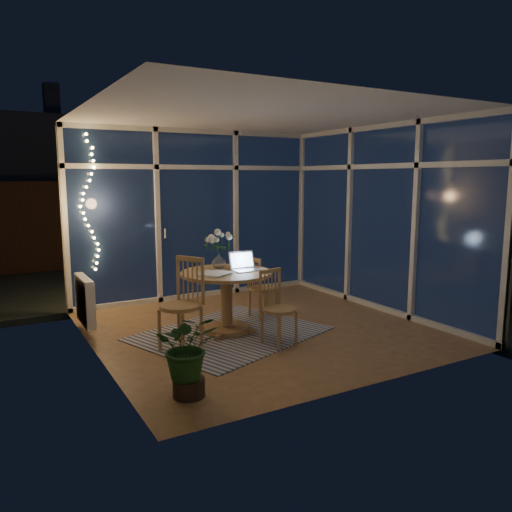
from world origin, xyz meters
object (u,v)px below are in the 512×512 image
at_px(chair_front, 279,308).
at_px(potted_plant, 188,354).
at_px(laptop, 247,261).
at_px(chair_left, 180,304).
at_px(dining_table, 227,302).
at_px(flower_vase, 219,260).
at_px(chair_right, 263,287).

xyz_separation_m(chair_front, potted_plant, (-1.39, -0.76, -0.05)).
relative_size(laptop, potted_plant, 0.45).
bearing_deg(potted_plant, chair_left, 72.11).
bearing_deg(chair_front, dining_table, 101.60).
distance_m(laptop, flower_vase, 0.40).
relative_size(chair_front, potted_plant, 1.14).
bearing_deg(chair_left, dining_table, 84.10).
height_order(chair_left, chair_front, chair_left).
bearing_deg(chair_left, chair_front, 38.58).
xyz_separation_m(chair_left, chair_front, (1.02, -0.40, -0.08)).
relative_size(chair_right, potted_plant, 1.11).
relative_size(flower_vase, potted_plant, 0.28).
distance_m(chair_left, laptop, 1.06).
bearing_deg(chair_front, chair_left, 147.20).
relative_size(chair_right, flower_vase, 4.02).
bearing_deg(flower_vase, laptop, -57.65).
bearing_deg(laptop, chair_left, -166.81).
xyz_separation_m(dining_table, chair_left, (-0.72, -0.32, 0.14)).
relative_size(dining_table, flower_vase, 5.25).
xyz_separation_m(chair_right, potted_plant, (-1.80, -1.81, -0.04)).
relative_size(dining_table, potted_plant, 1.45).
distance_m(dining_table, chair_right, 0.79).
distance_m(dining_table, chair_front, 0.78).
bearing_deg(chair_front, laptop, 83.80).
distance_m(chair_right, flower_vase, 0.81).
relative_size(dining_table, chair_front, 1.28).
bearing_deg(chair_left, potted_plant, -47.66).
height_order(chair_right, potted_plant, chair_right).
distance_m(chair_left, potted_plant, 1.23).
xyz_separation_m(dining_table, flower_vase, (0.03, 0.27, 0.48)).
xyz_separation_m(flower_vase, potted_plant, (-1.12, -1.75, -0.48)).
height_order(dining_table, laptop, laptop).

